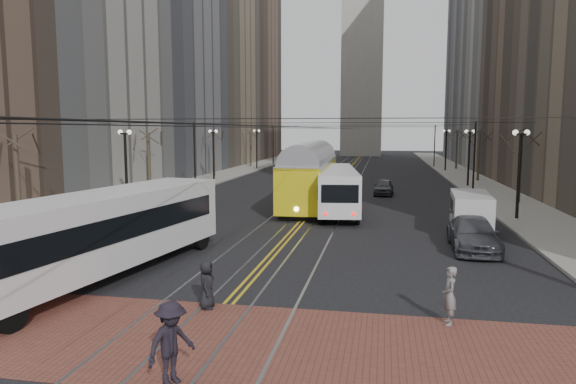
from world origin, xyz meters
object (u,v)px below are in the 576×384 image
at_px(rear_bus, 336,191).
at_px(pedestrian_b, 450,296).
at_px(sedan_grey, 384,187).
at_px(cargo_van, 470,214).
at_px(sedan_parked, 473,234).
at_px(pedestrian_a, 207,285).
at_px(streetcar, 310,181).
at_px(transit_bus, 103,236).
at_px(pedestrian_d, 171,343).

relative_size(rear_bus, pedestrian_b, 6.71).
bearing_deg(sedan_grey, pedestrian_b, -84.07).
xyz_separation_m(cargo_van, sedan_parked, (-0.50, -4.11, -0.37)).
distance_m(rear_bus, pedestrian_a, 20.79).
distance_m(rear_bus, sedan_parked, 12.84).
xyz_separation_m(rear_bus, cargo_van, (8.20, -6.13, -0.41)).
xyz_separation_m(streetcar, sedan_grey, (5.66, 7.52, -1.16)).
distance_m(cargo_van, sedan_parked, 4.16).
xyz_separation_m(streetcar, sedan_parked, (10.00, -13.54, -1.10)).
bearing_deg(pedestrian_a, sedan_grey, -21.08).
distance_m(transit_bus, rear_bus, 19.47).
xyz_separation_m(sedan_parked, pedestrian_b, (-2.37, -10.39, 0.12)).
height_order(cargo_van, pedestrian_d, cargo_van).
distance_m(streetcar, pedestrian_d, 28.96).
distance_m(transit_bus, pedestrian_d, 9.91).
xyz_separation_m(cargo_van, pedestrian_b, (-2.87, -14.51, -0.25)).
xyz_separation_m(streetcar, rear_bus, (2.30, -3.30, -0.32)).
distance_m(cargo_van, pedestrian_d, 21.77).
height_order(rear_bus, pedestrian_d, rear_bus).
height_order(streetcar, pedestrian_a, streetcar).
bearing_deg(transit_bus, cargo_van, 46.10).
height_order(cargo_van, pedestrian_b, cargo_van).
distance_m(sedan_parked, pedestrian_b, 10.66).
height_order(rear_bus, sedan_grey, rear_bus).
xyz_separation_m(sedan_grey, pedestrian_b, (1.96, -31.46, 0.19)).
height_order(streetcar, pedestrian_d, streetcar).
xyz_separation_m(rear_bus, pedestrian_b, (5.33, -20.64, -0.66)).
xyz_separation_m(cargo_van, sedan_grey, (-4.84, 16.95, -0.44)).
relative_size(pedestrian_a, pedestrian_d, 0.81).
relative_size(cargo_van, pedestrian_a, 3.24).
xyz_separation_m(transit_bus, cargo_van, (15.82, 11.78, -0.54)).
xyz_separation_m(cargo_van, pedestrian_a, (-10.57, -14.51, -0.34)).
bearing_deg(pedestrian_d, pedestrian_b, -24.90).
relative_size(sedan_grey, pedestrian_d, 2.12).
xyz_separation_m(rear_bus, sedan_grey, (3.36, 10.82, -0.85)).
relative_size(rear_bus, pedestrian_d, 6.06).
relative_size(transit_bus, pedestrian_a, 8.42).
bearing_deg(streetcar, rear_bus, -56.74).
bearing_deg(rear_bus, sedan_parked, -60.45).
height_order(transit_bus, streetcar, streetcar).
distance_m(sedan_parked, pedestrian_a, 14.47).
bearing_deg(cargo_van, pedestrian_b, -96.92).
bearing_deg(rear_bus, streetcar, 117.50).
xyz_separation_m(sedan_grey, sedan_parked, (4.34, -21.07, 0.07)).
distance_m(transit_bus, pedestrian_b, 13.26).
distance_m(transit_bus, streetcar, 21.87).
xyz_separation_m(transit_bus, pedestrian_a, (5.26, -2.73, -0.88)).
distance_m(transit_bus, sedan_grey, 30.78).
distance_m(streetcar, rear_bus, 4.03).
distance_m(pedestrian_a, pedestrian_d, 5.09).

